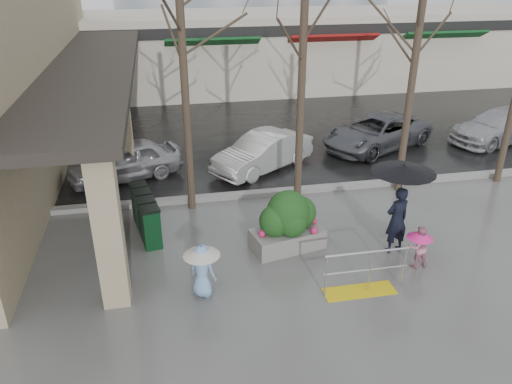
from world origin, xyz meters
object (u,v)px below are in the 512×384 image
object	(u,v)px
handrail	(363,277)
car_d	(500,126)
tree_mideast	(419,30)
planter	(288,221)
child_pink	(419,244)
child_blue	(202,265)
tree_midwest	(304,18)
news_boxes	(146,214)
car_b	(263,152)
car_a	(124,161)
tree_west	(181,27)
woman	(400,196)
car_c	(377,132)

from	to	relation	value
handrail	car_d	world-z (taller)	car_d
tree_mideast	planter	distance (m)	6.53
child_pink	child_blue	size ratio (longest dim) A/B	0.86
tree_midwest	car_d	world-z (taller)	tree_midwest
handrail	news_boxes	size ratio (longest dim) A/B	0.93
handrail	car_b	xyz separation A→B (m)	(-0.72, 7.27, 0.25)
planter	child_pink	bearing A→B (deg)	-26.89
handrail	tree_mideast	distance (m)	7.28
handrail	child_pink	size ratio (longest dim) A/B	1.80
news_boxes	car_a	bearing A→B (deg)	89.21
tree_west	child_pink	world-z (taller)	tree_west
car_d	woman	bearing A→B (deg)	-64.98
handrail	car_d	size ratio (longest dim) A/B	0.44
woman	child_pink	xyz separation A→B (m)	(0.23, -0.75, -0.91)
woman	planter	distance (m)	2.76
tree_mideast	planter	world-z (taller)	tree_mideast
child_blue	car_d	bearing A→B (deg)	-112.05
child_pink	news_boxes	world-z (taller)	news_boxes
tree_midwest	child_blue	world-z (taller)	tree_midwest
woman	child_pink	distance (m)	1.20
car_c	woman	bearing A→B (deg)	-45.56
planter	car_c	xyz separation A→B (m)	(5.14, 6.41, -0.12)
child_pink	handrail	bearing A→B (deg)	21.09
tree_west	child_blue	distance (m)	6.06
tree_mideast	car_d	world-z (taller)	tree_mideast
child_pink	car_c	bearing A→B (deg)	-108.58
tree_west	car_a	xyz separation A→B (m)	(-1.98, 2.57, -4.45)
woman	car_c	bearing A→B (deg)	-122.38
car_c	news_boxes	bearing A→B (deg)	-85.60
tree_west	car_a	world-z (taller)	tree_west
news_boxes	car_d	bearing A→B (deg)	8.04
car_b	car_c	size ratio (longest dim) A/B	0.84
tree_midwest	tree_west	bearing A→B (deg)	-180.00
tree_midwest	car_d	bearing A→B (deg)	20.81
tree_mideast	child_pink	bearing A→B (deg)	-110.08
car_c	child_pink	bearing A→B (deg)	-42.24
tree_mideast	handrail	bearing A→B (deg)	-123.19
tree_midwest	planter	distance (m)	5.32
handrail	child_blue	distance (m)	3.50
handrail	car_c	distance (m)	9.41
planter	car_a	xyz separation A→B (m)	(-4.19, 5.25, -0.12)
child_blue	car_c	world-z (taller)	car_c
planter	car_a	bearing A→B (deg)	128.55
handrail	planter	world-z (taller)	planter
tree_midwest	child_pink	bearing A→B (deg)	-66.32
woman	car_d	xyz separation A→B (m)	(7.65, 6.85, -0.88)
tree_west	car_a	size ratio (longest dim) A/B	1.84
tree_west	car_b	size ratio (longest dim) A/B	1.78
car_c	planter	bearing A→B (deg)	-64.30
car_c	car_b	bearing A→B (deg)	-100.64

